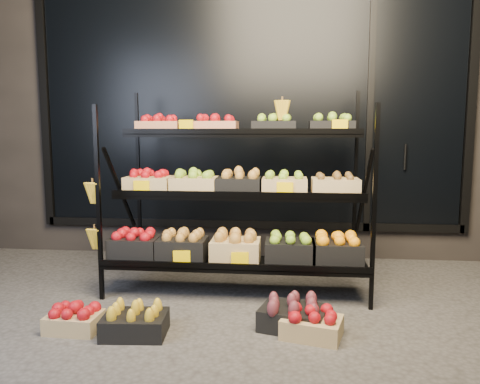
# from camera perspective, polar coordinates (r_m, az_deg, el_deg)

# --- Properties ---
(ground) EXTENTS (24.00, 24.00, 0.00)m
(ground) POSITION_cam_1_polar(r_m,az_deg,el_deg) (3.48, -1.29, -14.55)
(ground) COLOR #514F4C
(ground) RESTS_ON ground
(building) EXTENTS (6.00, 2.08, 3.50)m
(building) POSITION_cam_1_polar(r_m,az_deg,el_deg) (5.82, 1.90, 11.81)
(building) COLOR #2D2826
(building) RESTS_ON ground
(display_rack) EXTENTS (2.18, 1.02, 1.68)m
(display_rack) POSITION_cam_1_polar(r_m,az_deg,el_deg) (3.86, -0.32, -0.26)
(display_rack) COLOR black
(display_rack) RESTS_ON ground
(floor_crate_left) EXTENTS (0.34, 0.26, 0.18)m
(floor_crate_left) POSITION_cam_1_polar(r_m,az_deg,el_deg) (3.36, -19.55, -14.31)
(floor_crate_left) COLOR tan
(floor_crate_left) RESTS_ON ground
(floor_crate_midleft) EXTENTS (0.42, 0.32, 0.20)m
(floor_crate_midleft) POSITION_cam_1_polar(r_m,az_deg,el_deg) (3.18, -12.68, -15.09)
(floor_crate_midleft) COLOR black
(floor_crate_midleft) RESTS_ON ground
(floor_crate_midright) EXTENTS (0.42, 0.36, 0.19)m
(floor_crate_midright) POSITION_cam_1_polar(r_m,az_deg,el_deg) (3.12, 8.76, -15.53)
(floor_crate_midright) COLOR tan
(floor_crate_midright) RESTS_ON ground
(floor_crate_right) EXTENTS (0.49, 0.41, 0.21)m
(floor_crate_right) POSITION_cam_1_polar(r_m,az_deg,el_deg) (3.22, 6.53, -14.59)
(floor_crate_right) COLOR black
(floor_crate_right) RESTS_ON ground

